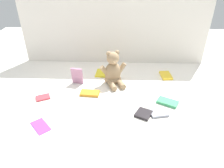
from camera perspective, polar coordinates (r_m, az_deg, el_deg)
ground_plane at (r=1.61m, az=0.11°, el=-1.19°), size 3.20×3.20×0.00m
backdrop_drape at (r=1.92m, az=0.61°, el=15.09°), size 1.67×0.03×0.66m
teddy_bear at (r=1.64m, az=0.38°, el=3.47°), size 0.22×0.23×0.27m
book_case_0 at (r=1.82m, az=-2.85°, el=3.01°), size 0.11×0.15×0.01m
book_case_1 at (r=1.37m, az=8.65°, el=-8.05°), size 0.13×0.13×0.02m
book_case_2 at (r=1.58m, az=-18.38°, el=-3.51°), size 0.12×0.10×0.01m
book_case_3 at (r=1.39m, az=12.69°, el=-7.69°), size 0.13×0.10×0.02m
book_case_4 at (r=1.55m, az=-6.08°, el=-2.50°), size 0.14×0.08×0.02m
book_case_5 at (r=1.67m, az=-9.50°, el=2.18°), size 0.09×0.04×0.14m
book_case_6 at (r=1.34m, az=-18.97°, el=-10.81°), size 0.15×0.15×0.01m
book_case_7 at (r=1.83m, az=14.51°, el=2.29°), size 0.09×0.14×0.02m
book_case_8 at (r=1.50m, az=14.94°, el=-4.82°), size 0.16×0.13×0.02m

